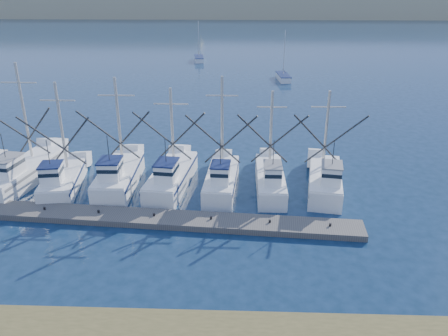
{
  "coord_description": "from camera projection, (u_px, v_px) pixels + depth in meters",
  "views": [
    {
      "loc": [
        -2.06,
        -20.6,
        15.4
      ],
      "look_at": [
        -3.11,
        8.0,
        3.16
      ],
      "focal_mm": 35.0,
      "sensor_mm": 36.0,
      "label": 1
    }
  ],
  "objects": [
    {
      "name": "sailboat_far",
      "position": [
        199.0,
        59.0,
        91.56
      ],
      "size": [
        2.46,
        5.97,
        8.1
      ],
      "rotation": [
        0.0,
        0.0,
        0.13
      ],
      "color": "white",
      "rests_on": "ground"
    },
    {
      "name": "floating_dock",
      "position": [
        126.0,
        217.0,
        30.57
      ],
      "size": [
        32.67,
        4.67,
        0.43
      ],
      "primitive_type": "cube",
      "rotation": [
        0.0,
        0.0,
        -0.08
      ],
      "color": "#595550",
      "rests_on": "ground"
    },
    {
      "name": "dune_ridge",
      "position": [
        245.0,
        4.0,
        215.89
      ],
      "size": [
        360.0,
        60.0,
        10.0
      ],
      "primitive_type": "cube",
      "color": "tan",
      "rests_on": "ground"
    },
    {
      "name": "ground",
      "position": [
        273.0,
        274.0,
        24.92
      ],
      "size": [
        500.0,
        500.0,
        0.0
      ],
      "primitive_type": "plane",
      "color": "#0C2237",
      "rests_on": "ground"
    },
    {
      "name": "sailboat_near",
      "position": [
        283.0,
        77.0,
        73.98
      ],
      "size": [
        2.24,
        6.07,
        8.1
      ],
      "rotation": [
        0.0,
        0.0,
        0.09
      ],
      "color": "white",
      "rests_on": "ground"
    },
    {
      "name": "trawler_fleet",
      "position": [
        142.0,
        177.0,
        34.95
      ],
      "size": [
        32.13,
        9.7,
        9.57
      ],
      "color": "white",
      "rests_on": "ground"
    }
  ]
}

